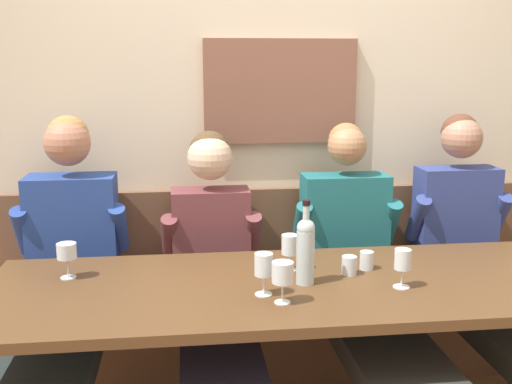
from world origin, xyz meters
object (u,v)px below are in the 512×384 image
(person_left_seat, at_px, (62,282))
(person_center_right_seat, at_px, (486,270))
(person_center_left_seat, at_px, (364,282))
(wine_glass_right_end, at_px, (264,266))
(water_tumbler_left, at_px, (349,265))
(person_right_seat, at_px, (215,284))
(wall_bench, at_px, (275,318))
(dining_table, at_px, (302,299))
(wine_glass_left_end, at_px, (283,274))
(water_tumbler_center, at_px, (367,260))
(wine_glass_mid_left, at_px, (67,253))
(wine_glass_by_bottle, at_px, (403,261))
(wine_glass_center_rear, at_px, (290,246))
(wine_bottle_amber_mid, at_px, (306,248))

(person_left_seat, xyz_separation_m, person_center_right_seat, (1.94, -0.03, -0.02))
(person_center_left_seat, xyz_separation_m, wine_glass_right_end, (-0.52, -0.43, 0.25))
(person_center_left_seat, xyz_separation_m, water_tumbler_left, (-0.15, -0.25, 0.17))
(person_right_seat, relative_size, person_center_right_seat, 0.96)
(wall_bench, xyz_separation_m, dining_table, (0.00, -0.70, 0.39))
(wine_glass_left_end, bearing_deg, person_left_seat, 147.88)
(person_right_seat, distance_m, person_center_right_seat, 1.27)
(dining_table, relative_size, person_center_right_seat, 1.85)
(person_right_seat, relative_size, wine_glass_right_end, 7.98)
(person_center_left_seat, height_order, person_center_right_seat, person_center_right_seat)
(person_center_left_seat, xyz_separation_m, water_tumbler_center, (-0.05, -0.20, 0.17))
(person_left_seat, relative_size, wine_glass_left_end, 8.74)
(wall_bench, xyz_separation_m, water_tumbler_center, (0.30, -0.58, 0.50))
(person_left_seat, bearing_deg, wine_glass_mid_left, -71.30)
(wine_glass_right_end, distance_m, wine_glass_mid_left, 0.81)
(person_left_seat, xyz_separation_m, wine_glass_by_bottle, (1.36, -0.46, 0.19))
(wall_bench, relative_size, wine_glass_center_rear, 18.14)
(wall_bench, relative_size, wine_glass_right_end, 17.17)
(wine_bottle_amber_mid, relative_size, wine_glass_right_end, 2.08)
(wine_bottle_amber_mid, height_order, wine_glass_center_rear, wine_bottle_amber_mid)
(wine_glass_by_bottle, height_order, wine_glass_center_rear, same)
(water_tumbler_left, bearing_deg, wine_glass_by_bottle, -45.96)
(person_center_left_seat, distance_m, wine_glass_left_end, 0.73)
(dining_table, bearing_deg, person_left_seat, 160.45)
(water_tumbler_left, bearing_deg, wall_bench, 108.10)
(dining_table, bearing_deg, wine_glass_by_bottle, -15.83)
(person_left_seat, bearing_deg, wine_glass_by_bottle, -18.56)
(wine_glass_by_bottle, height_order, wine_glass_mid_left, wine_glass_by_bottle)
(wine_glass_mid_left, height_order, wine_glass_center_rear, wine_glass_center_rear)
(water_tumbler_left, height_order, water_tumbler_center, water_tumbler_left)
(wine_bottle_amber_mid, relative_size, wine_glass_center_rear, 2.19)
(wine_bottle_amber_mid, distance_m, wine_glass_right_end, 0.21)
(wine_bottle_amber_mid, bearing_deg, person_right_seat, 134.42)
(water_tumbler_center, bearing_deg, wine_bottle_amber_mid, -155.01)
(dining_table, height_order, wine_glass_center_rear, wine_glass_center_rear)
(person_left_seat, height_order, water_tumbler_left, person_left_seat)
(person_right_seat, xyz_separation_m, water_tumbler_center, (0.63, -0.21, 0.15))
(wine_glass_center_rear, height_order, water_tumbler_center, wine_glass_center_rear)
(person_center_left_seat, height_order, wine_glass_mid_left, person_center_left_seat)
(dining_table, bearing_deg, wine_bottle_amber_mid, -62.95)
(water_tumbler_center, bearing_deg, wine_glass_center_rear, 175.63)
(wine_glass_mid_left, bearing_deg, water_tumbler_left, -4.81)
(wall_bench, distance_m, person_center_right_seat, 1.08)
(wine_glass_center_rear, bearing_deg, person_left_seat, 167.79)
(wine_glass_center_rear, bearing_deg, person_right_seat, 148.88)
(wine_glass_by_bottle, distance_m, wine_glass_mid_left, 1.32)
(wine_glass_by_bottle, bearing_deg, person_right_seat, 148.29)
(wine_glass_left_end, xyz_separation_m, water_tumbler_center, (0.41, 0.32, -0.07))
(person_left_seat, height_order, wine_glass_left_end, person_left_seat)
(dining_table, bearing_deg, wine_glass_center_rear, 99.76)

